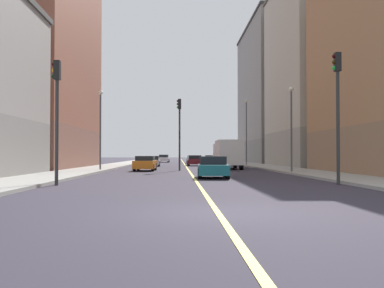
% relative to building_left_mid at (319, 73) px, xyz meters
% --- Properties ---
extents(ground_plane, '(400.00, 400.00, 0.00)m').
position_rel_building_left_mid_xyz_m(ground_plane, '(-15.43, -40.55, -10.95)').
color(ground_plane, '#322D39').
rests_on(ground_plane, ground).
extents(sidewalk_left, '(3.73, 168.00, 0.15)m').
position_rel_building_left_mid_xyz_m(sidewalk_left, '(-6.54, 8.45, -10.88)').
color(sidewalk_left, '#9E9B93').
rests_on(sidewalk_left, ground).
extents(sidewalk_right, '(3.73, 168.00, 0.15)m').
position_rel_building_left_mid_xyz_m(sidewalk_right, '(-24.31, 8.45, -10.88)').
color(sidewalk_right, '#9E9B93').
rests_on(sidewalk_right, ground).
extents(lane_center_stripe, '(0.16, 154.00, 0.01)m').
position_rel_building_left_mid_xyz_m(lane_center_stripe, '(-15.43, 8.45, -10.94)').
color(lane_center_stripe, '#E5D14C').
rests_on(lane_center_stripe, ground).
extents(building_left_mid, '(9.65, 17.98, 21.88)m').
position_rel_building_left_mid_xyz_m(building_left_mid, '(0.00, 0.00, 0.00)').
color(building_left_mid, '#9D9688').
rests_on(building_left_mid, ground).
extents(building_left_far, '(9.65, 25.28, 23.14)m').
position_rel_building_left_mid_xyz_m(building_left_far, '(-0.00, 23.58, 0.63)').
color(building_left_far, slate).
rests_on(building_left_far, ground).
extents(building_right_midblock, '(9.65, 22.20, 23.79)m').
position_rel_building_left_mid_xyz_m(building_right_midblock, '(-30.85, -4.94, 0.95)').
color(building_right_midblock, brown).
rests_on(building_right_midblock, ground).
extents(traffic_light_left_near, '(0.40, 0.32, 6.30)m').
position_rel_building_left_mid_xyz_m(traffic_light_left_near, '(-8.82, -30.58, -6.90)').
color(traffic_light_left_near, '#2D2D2D').
rests_on(traffic_light_left_near, ground).
extents(traffic_light_right_near, '(0.40, 0.32, 5.83)m').
position_rel_building_left_mid_xyz_m(traffic_light_right_near, '(-22.06, -30.58, -7.17)').
color(traffic_light_right_near, '#2D2D2D').
rests_on(traffic_light_right_near, ground).
extents(traffic_light_median_far, '(0.40, 0.32, 6.39)m').
position_rel_building_left_mid_xyz_m(traffic_light_median_far, '(-16.27, -11.58, -6.85)').
color(traffic_light_median_far, '#2D2D2D').
rests_on(traffic_light_median_far, ground).
extents(street_lamp_left_near, '(0.36, 0.36, 6.44)m').
position_rel_building_left_mid_xyz_m(street_lamp_left_near, '(-7.81, -17.87, -6.85)').
color(street_lamp_left_near, '#4C4C51').
rests_on(street_lamp_left_near, ground).
extents(street_lamp_right_near, '(0.36, 0.36, 6.77)m').
position_rel_building_left_mid_xyz_m(street_lamp_right_near, '(-23.05, -12.90, -6.67)').
color(street_lamp_right_near, '#4C4C51').
rests_on(street_lamp_right_near, ground).
extents(street_lamp_left_far, '(0.36, 0.36, 8.17)m').
position_rel_building_left_mid_xyz_m(street_lamp_left_far, '(-7.81, 4.55, -5.93)').
color(street_lamp_left_far, '#4C4C51').
rests_on(street_lamp_left_far, ground).
extents(car_green, '(1.91, 4.33, 1.29)m').
position_rel_building_left_mid_xyz_m(car_green, '(-14.02, 21.23, -10.31)').
color(car_green, '#1E6B38').
rests_on(car_green, ground).
extents(car_silver, '(1.99, 4.07, 1.25)m').
position_rel_building_left_mid_xyz_m(car_silver, '(-19.52, 2.48, -10.33)').
color(car_silver, silver).
rests_on(car_silver, ground).
extents(car_yellow, '(2.06, 4.64, 1.30)m').
position_rel_building_left_mid_xyz_m(car_yellow, '(-11.65, 13.32, -10.30)').
color(car_yellow, gold).
rests_on(car_yellow, ground).
extents(car_maroon, '(1.89, 4.21, 1.32)m').
position_rel_building_left_mid_xyz_m(car_maroon, '(-14.27, 5.22, -10.31)').
color(car_maroon, maroon).
rests_on(car_maroon, ground).
extents(car_white, '(2.03, 4.57, 1.38)m').
position_rel_building_left_mid_xyz_m(car_white, '(-18.89, 28.80, -10.27)').
color(car_white, white).
rests_on(car_white, ground).
extents(car_orange, '(1.89, 4.49, 1.30)m').
position_rel_building_left_mid_xyz_m(car_orange, '(-19.27, -12.05, -10.30)').
color(car_orange, orange).
rests_on(car_orange, ground).
extents(car_teal, '(1.97, 4.13, 1.32)m').
position_rel_building_left_mid_xyz_m(car_teal, '(-14.26, -24.22, -10.31)').
color(car_teal, '#196670').
rests_on(car_teal, ground).
extents(box_truck, '(2.38, 7.31, 2.79)m').
position_rel_building_left_mid_xyz_m(box_truck, '(-11.52, -7.67, -9.41)').
color(box_truck, beige).
rests_on(box_truck, ground).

